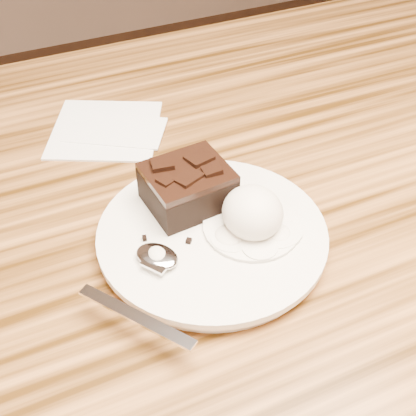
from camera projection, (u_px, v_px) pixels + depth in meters
name	position (u px, v px, depth m)	size (l,w,h in m)	color
dining_table	(196.00, 387.00, 0.86)	(1.20, 0.80, 0.75)	#321D07
plate	(212.00, 237.00, 0.56)	(0.23, 0.23, 0.02)	silver
brownie	(188.00, 189.00, 0.57)	(0.08, 0.07, 0.04)	black
ice_cream_scoop	(253.00, 212.00, 0.54)	(0.06, 0.06, 0.05)	white
melt_puddle	(252.00, 227.00, 0.55)	(0.10, 0.10, 0.00)	white
spoon	(157.00, 257.00, 0.52)	(0.03, 0.17, 0.01)	silver
napkin	(105.00, 129.00, 0.71)	(0.13, 0.13, 0.01)	white
crumb_a	(189.00, 241.00, 0.54)	(0.01, 0.01, 0.00)	black
crumb_b	(255.00, 240.00, 0.54)	(0.01, 0.01, 0.00)	black
crumb_c	(144.00, 238.00, 0.54)	(0.01, 0.00, 0.00)	black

